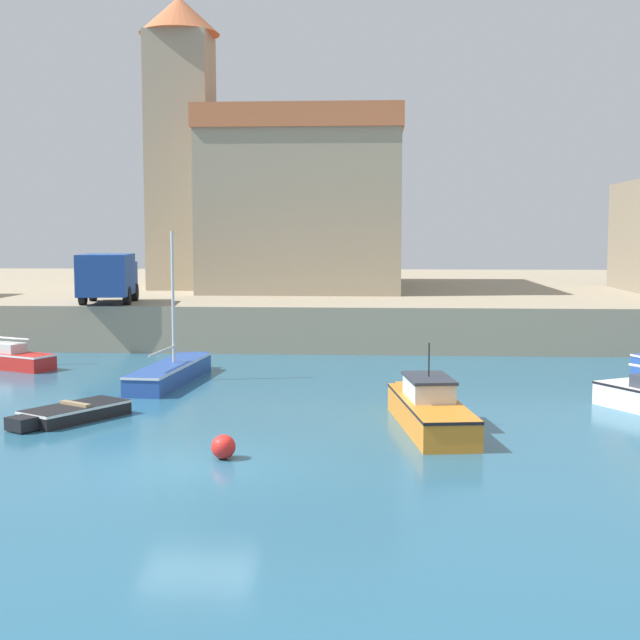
{
  "coord_description": "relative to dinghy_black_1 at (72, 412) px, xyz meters",
  "views": [
    {
      "loc": [
        3.92,
        -19.12,
        5.12
      ],
      "look_at": [
        1.93,
        12.76,
        2.0
      ],
      "focal_mm": 50.0,
      "sensor_mm": 36.0,
      "label": 1
    }
  ],
  "objects": [
    {
      "name": "church",
      "position": [
        3.58,
        27.84,
        6.99
      ],
      "size": [
        14.36,
        15.67,
        15.95
      ],
      "color": "gray",
      "rests_on": "quay_seawall"
    },
    {
      "name": "motorboat_orange_3",
      "position": [
        9.73,
        -0.27,
        0.28
      ],
      "size": [
        2.17,
        6.2,
        2.25
      ],
      "color": "orange",
      "rests_on": "ground"
    },
    {
      "name": "truck_on_quay",
      "position": [
        -3.58,
        15.31,
        3.0
      ],
      "size": [
        2.63,
        4.53,
        2.2
      ],
      "color": "#234793",
      "rests_on": "quay_seawall"
    },
    {
      "name": "ground_plane",
      "position": [
        4.37,
        -4.44,
        -0.23
      ],
      "size": [
        200.0,
        200.0,
        0.0
      ],
      "primitive_type": "plane",
      "color": "#28607F"
    },
    {
      "name": "dinghy_black_1",
      "position": [
        0.0,
        0.0,
        0.0
      ],
      "size": [
        2.69,
        3.52,
        0.49
      ],
      "color": "black",
      "rests_on": "ground"
    },
    {
      "name": "sailboat_blue_4",
      "position": [
        1.27,
        6.42,
        0.15
      ],
      "size": [
        1.77,
        6.63,
        5.19
      ],
      "color": "#284C9E",
      "rests_on": "ground"
    },
    {
      "name": "mooring_buoy",
      "position": [
        4.86,
        -3.87,
        0.05
      ],
      "size": [
        0.56,
        0.56,
        0.56
      ],
      "primitive_type": "sphere",
      "color": "red",
      "rests_on": "ground"
    },
    {
      "name": "quay_seawall",
      "position": [
        4.37,
        33.65,
        0.78
      ],
      "size": [
        120.0,
        40.0,
        2.01
      ],
      "primitive_type": "cube",
      "color": "gray",
      "rests_on": "ground"
    }
  ]
}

